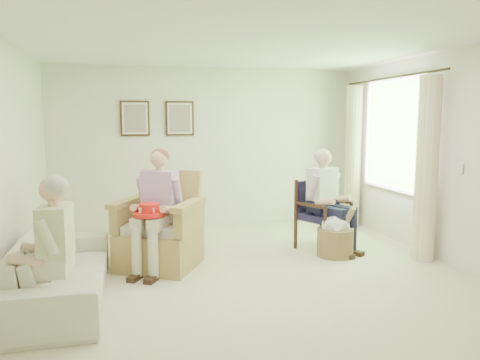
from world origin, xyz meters
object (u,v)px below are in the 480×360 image
(sofa, at_px, (61,270))
(person_dark, at_px, (326,193))
(wood_armchair, at_px, (321,211))
(hatbox, at_px, (336,236))
(red_hat, at_px, (149,211))
(wicker_armchair, at_px, (159,237))
(person_wicker, at_px, (159,201))
(person_sofa, at_px, (50,243))

(sofa, xyz_separation_m, person_dark, (3.24, 1.03, 0.48))
(wood_armchair, bearing_deg, person_dark, -116.56)
(sofa, relative_size, hatbox, 3.03)
(person_dark, bearing_deg, hatbox, -113.73)
(wood_armchair, relative_size, person_dark, 0.69)
(wood_armchair, height_order, red_hat, wood_armchair)
(wicker_armchair, height_order, person_dark, person_dark)
(person_wicker, distance_m, red_hat, 0.23)
(red_hat, xyz_separation_m, hatbox, (2.37, 0.20, -0.48))
(wicker_armchair, height_order, person_wicker, person_wicker)
(hatbox, bearing_deg, wood_armchair, 91.86)
(person_dark, bearing_deg, red_hat, 165.26)
(wicker_armchair, xyz_separation_m, hatbox, (2.25, -0.12, -0.09))
(wicker_armchair, relative_size, red_hat, 3.20)
(sofa, xyz_separation_m, red_hat, (0.88, 0.54, 0.44))
(wood_armchair, xyz_separation_m, red_hat, (-2.36, -0.65, 0.24))
(person_sofa, xyz_separation_m, red_hat, (0.88, 1.11, 0.02))
(wood_armchair, distance_m, person_dark, 0.32)
(person_sofa, bearing_deg, hatbox, 116.45)
(sofa, relative_size, red_hat, 5.85)
(person_sofa, bearing_deg, red_hat, 146.01)
(person_wicker, bearing_deg, sofa, -116.66)
(person_dark, xyz_separation_m, person_sofa, (-3.24, -1.60, -0.06))
(wood_armchair, bearing_deg, person_wicker, 165.47)
(wood_armchair, distance_m, person_wicker, 2.31)
(sofa, bearing_deg, wood_armchair, -69.89)
(person_wicker, relative_size, red_hat, 3.93)
(wicker_armchair, height_order, person_sofa, person_sofa)
(person_wicker, bearing_deg, wicker_armchair, 118.12)
(sofa, distance_m, hatbox, 3.34)
(hatbox, bearing_deg, sofa, -167.19)
(sofa, distance_m, red_hat, 1.13)
(person_wicker, bearing_deg, red_hat, -97.52)
(sofa, height_order, person_wicker, person_wicker)
(person_dark, bearing_deg, wicker_armchair, 157.86)
(wood_armchair, xyz_separation_m, hatbox, (0.01, -0.45, -0.24))
(sofa, height_order, red_hat, red_hat)
(wood_armchair, bearing_deg, person_sofa, -178.09)
(person_sofa, distance_m, hatbox, 3.54)
(person_sofa, height_order, hatbox, person_sofa)
(person_dark, height_order, person_sofa, person_dark)
(sofa, xyz_separation_m, person_sofa, (0.00, -0.57, 0.42))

